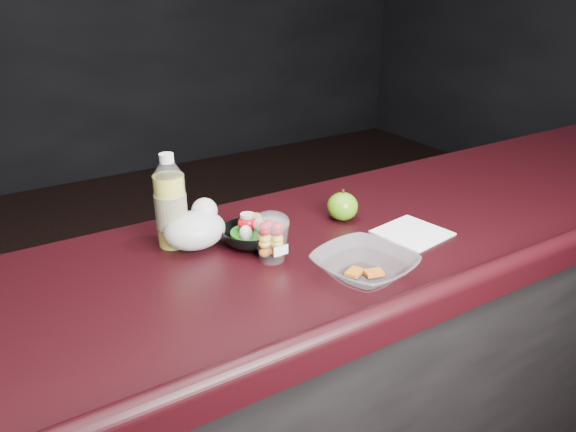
{
  "coord_description": "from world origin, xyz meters",
  "views": [
    {
      "loc": [
        -0.64,
        -0.73,
        1.65
      ],
      "look_at": [
        0.02,
        0.33,
        1.1
      ],
      "focal_mm": 35.0,
      "sensor_mm": 36.0,
      "label": 1
    }
  ],
  "objects_px": {
    "green_apple": "(343,206)",
    "snack_bowl": "(251,235)",
    "fruit_cup": "(272,236)",
    "lemonade_bottle": "(171,208)",
    "takeout_bowl": "(365,266)"
  },
  "relations": [
    {
      "from": "green_apple",
      "to": "snack_bowl",
      "type": "relative_size",
      "value": 0.57
    },
    {
      "from": "snack_bowl",
      "to": "fruit_cup",
      "type": "bearing_deg",
      "value": -87.3
    },
    {
      "from": "lemonade_bottle",
      "to": "fruit_cup",
      "type": "xyz_separation_m",
      "value": [
        0.17,
        -0.2,
        -0.04
      ]
    },
    {
      "from": "takeout_bowl",
      "to": "fruit_cup",
      "type": "bearing_deg",
      "value": 126.98
    },
    {
      "from": "green_apple",
      "to": "snack_bowl",
      "type": "bearing_deg",
      "value": -179.41
    },
    {
      "from": "green_apple",
      "to": "fruit_cup",
      "type": "bearing_deg",
      "value": -160.88
    },
    {
      "from": "fruit_cup",
      "to": "snack_bowl",
      "type": "xyz_separation_m",
      "value": [
        -0.0,
        0.09,
        -0.03
      ]
    },
    {
      "from": "lemonade_bottle",
      "to": "takeout_bowl",
      "type": "relative_size",
      "value": 0.92
    },
    {
      "from": "snack_bowl",
      "to": "takeout_bowl",
      "type": "height_order",
      "value": "snack_bowl"
    },
    {
      "from": "lemonade_bottle",
      "to": "green_apple",
      "type": "relative_size",
      "value": 2.71
    },
    {
      "from": "green_apple",
      "to": "takeout_bowl",
      "type": "xyz_separation_m",
      "value": [
        -0.15,
        -0.28,
        -0.01
      ]
    },
    {
      "from": "green_apple",
      "to": "lemonade_bottle",
      "type": "bearing_deg",
      "value": 167.1
    },
    {
      "from": "lemonade_bottle",
      "to": "fruit_cup",
      "type": "bearing_deg",
      "value": -50.41
    },
    {
      "from": "green_apple",
      "to": "takeout_bowl",
      "type": "distance_m",
      "value": 0.31
    },
    {
      "from": "takeout_bowl",
      "to": "green_apple",
      "type": "bearing_deg",
      "value": 61.9
    }
  ]
}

